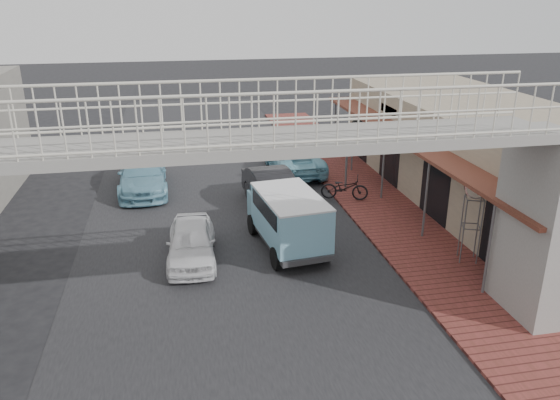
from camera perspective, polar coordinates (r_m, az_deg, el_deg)
name	(u,v)px	position (r m, az deg, el deg)	size (l,w,h in m)	color
ground	(232,269)	(17.45, -5.02, -7.21)	(120.00, 120.00, 0.00)	black
road_strip	(232,269)	(17.45, -5.02, -7.20)	(10.00, 60.00, 0.01)	black
sidewalk	(390,217)	(21.61, 11.42, -1.76)	(3.00, 40.00, 0.10)	brown
shophouse_row	(488,155)	(23.84, 20.86, 4.38)	(7.20, 18.00, 4.00)	gray
footbridge	(248,226)	(12.49, -3.37, -2.74)	(16.40, 2.40, 6.34)	gray
white_hatchback	(191,242)	(17.92, -9.25, -4.32)	(1.53, 3.80, 1.30)	white
dark_sedan	(273,190)	(22.02, -0.71, 1.06)	(1.59, 4.56, 1.50)	black
angkot_curb	(294,158)	(26.57, 1.47, 4.36)	(2.29, 4.97, 1.38)	#7ABFD3
angkot_far	(143,174)	(24.81, -14.17, 2.64)	(2.05, 5.04, 1.46)	#699FB6
angkot_van	(288,214)	(18.26, 0.84, -1.42)	(2.29, 4.27, 2.01)	black
motorcycle_near	(344,188)	(22.86, 6.75, 1.29)	(0.68, 1.96, 1.03)	black
motorcycle_far	(305,147)	(29.24, 2.64, 5.60)	(0.43, 1.53, 0.92)	black
street_clock	(476,191)	(17.87, 19.76, 0.86)	(0.73, 0.69, 2.84)	#59595B
arrow_sign	(361,132)	(24.32, 8.44, 7.05)	(1.80, 1.22, 2.98)	#59595B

